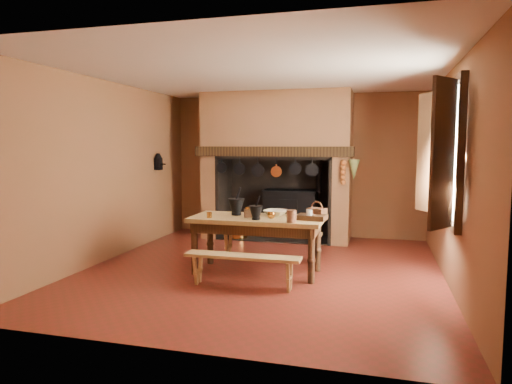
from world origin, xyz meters
TOP-DOWN VIEW (x-y plane):
  - floor at (0.00, 0.00)m, footprint 5.50×5.50m
  - ceiling at (0.00, 0.00)m, footprint 5.50×5.50m
  - back_wall at (0.00, 2.75)m, footprint 5.00×0.02m
  - wall_left at (-2.50, 0.00)m, footprint 0.02×5.50m
  - wall_right at (2.50, 0.00)m, footprint 0.02×5.50m
  - wall_front at (0.00, -2.75)m, footprint 5.00×0.02m
  - chimney_breast at (-0.30, 2.31)m, footprint 2.95×0.96m
  - iron_range at (-0.04, 2.45)m, footprint 1.12×0.55m
  - hearth_pans at (-1.05, 2.22)m, footprint 0.51×0.62m
  - hanging_pans at (-0.34, 1.81)m, footprint 1.92×0.29m
  - onion_string at (1.00, 1.79)m, footprint 0.12×0.10m
  - herb_bunch at (1.18, 1.79)m, footprint 0.20×0.20m
  - window at (2.35, -0.40)m, footprint 0.39×1.75m
  - wall_coffee_mill at (-2.42, 1.55)m, footprint 0.23×0.16m
  - work_table at (-0.04, -0.17)m, footprint 1.84×0.82m
  - bench_front at (-0.04, -0.87)m, footprint 1.49×0.26m
  - bench_back at (-0.04, 0.56)m, footprint 1.64×0.29m
  - mortar_large at (-0.37, -0.07)m, footprint 0.24×0.24m
  - mortar_small at (0.01, -0.40)m, footprint 0.19×0.19m
  - coffee_grinder at (-0.14, -0.22)m, footprint 0.17×0.15m
  - brass_mug_a at (-0.65, -0.42)m, footprint 0.08×0.08m
  - brass_mug_b at (-0.06, -0.01)m, footprint 0.11×0.11m
  - mixing_bowl at (0.19, 0.03)m, footprint 0.39×0.39m
  - stoneware_crock at (0.52, -0.49)m, footprint 0.17×0.17m
  - glass_jar at (0.72, -0.26)m, footprint 0.09×0.09m
  - wicker_basket at (0.78, -0.02)m, footprint 0.29×0.25m
  - wooden_tray at (0.74, -0.19)m, footprint 0.42×0.33m
  - brass_cup at (0.19, -0.24)m, footprint 0.13×0.13m

SIDE VIEW (x-z plane):
  - floor at x=0.00m, z-range 0.00..0.00m
  - hearth_pans at x=-1.05m, z-range -0.01..0.19m
  - bench_front at x=-0.04m, z-range 0.10..0.52m
  - bench_back at x=-0.04m, z-range 0.11..0.58m
  - iron_range at x=-0.04m, z-range -0.32..1.28m
  - work_table at x=-0.04m, z-range 0.27..1.07m
  - wooden_tray at x=0.74m, z-range 0.80..0.86m
  - brass_mug_a at x=-0.65m, z-range 0.80..0.88m
  - mixing_bowl at x=0.19m, z-range 0.80..0.88m
  - brass_cup at x=0.19m, z-range 0.80..0.89m
  - brass_mug_b at x=-0.06m, z-range 0.80..0.90m
  - coffee_grinder at x=-0.14m, z-range 0.78..0.96m
  - glass_jar at x=0.72m, z-range 0.80..0.94m
  - wicker_basket at x=0.78m, z-range 0.76..0.99m
  - stoneware_crock at x=0.52m, z-range 0.80..0.96m
  - mortar_small at x=0.01m, z-range 0.74..1.07m
  - mortar_large at x=-0.37m, z-range 0.73..1.13m
  - onion_string at x=1.00m, z-range 1.10..1.56m
  - hanging_pans at x=-0.34m, z-range 1.23..1.50m
  - herb_bunch at x=1.18m, z-range 1.21..1.56m
  - back_wall at x=0.00m, z-range 0.00..2.80m
  - wall_left at x=-2.50m, z-range 0.00..2.80m
  - wall_right at x=2.50m, z-range 0.00..2.80m
  - wall_front at x=0.00m, z-range 0.00..2.80m
  - wall_coffee_mill at x=-2.42m, z-range 1.36..1.67m
  - window at x=2.35m, z-range 0.82..2.58m
  - chimney_breast at x=-0.30m, z-range 0.41..3.21m
  - ceiling at x=0.00m, z-range 2.80..2.80m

